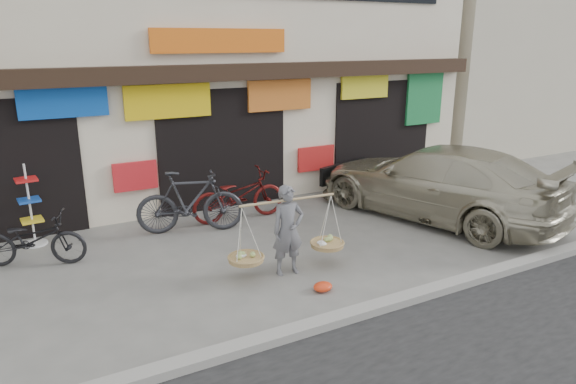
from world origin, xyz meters
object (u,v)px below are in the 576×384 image
bike_1 (190,202)px  bike_2 (239,195)px  street_vendor (288,234)px  display_rack (31,213)px  bike_0 (32,239)px  suv (436,182)px

bike_1 → bike_2: 1.17m
street_vendor → bike_1: size_ratio=0.96×
street_vendor → bike_1: (-0.82, 2.58, -0.05)m
street_vendor → bike_2: 2.84m
bike_1 → display_rack: display_rack is taller
display_rack → street_vendor: bearing=-42.6°
bike_0 → bike_1: bike_1 is taller
bike_0 → suv: size_ratio=0.30×
bike_0 → bike_2: bearing=-61.0°
bike_2 → display_rack: (-3.96, 0.52, 0.09)m
street_vendor → suv: 4.28m
bike_0 → suv: (7.85, -1.36, 0.32)m
bike_0 → suv: 7.97m
street_vendor → suv: bearing=17.4°
street_vendor → suv: size_ratio=0.35×
bike_2 → display_rack: display_rack is taller
suv → display_rack: 8.15m
bike_0 → bike_2: 4.04m
bike_0 → display_rack: (0.05, 1.00, 0.17)m
bike_1 → bike_2: bearing=-60.2°
bike_1 → suv: suv is taller
bike_0 → display_rack: 1.01m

